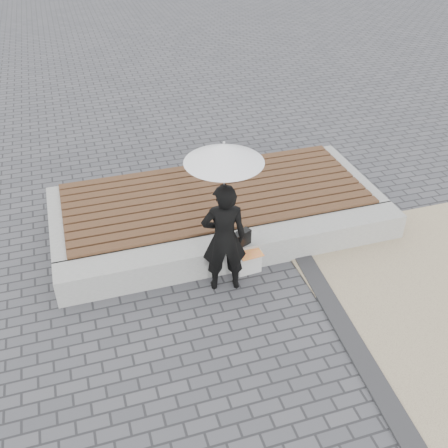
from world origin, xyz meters
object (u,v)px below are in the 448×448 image
at_px(woman, 224,238).
at_px(canvas_tote, 249,262).
at_px(parasol, 224,153).
at_px(handbag, 240,239).
at_px(seating_ledge, 240,250).

bearing_deg(woman, canvas_tote, -146.66).
bearing_deg(woman, parasol, 10.37).
bearing_deg(woman, handbag, -129.10).
bearing_deg(parasol, seating_ledge, 49.61).
height_order(handbag, canvas_tote, handbag).
height_order(parasol, canvas_tote, parasol).
xyz_separation_m(seating_ledge, canvas_tote, (0.04, -0.26, -0.03)).
height_order(parasol, handbag, parasol).
xyz_separation_m(seating_ledge, parasol, (-0.37, -0.43, 1.77)).
relative_size(seating_ledge, canvas_tote, 14.37).
relative_size(woman, canvas_tote, 4.49).
distance_m(parasol, canvas_tote, 1.85).
distance_m(seating_ledge, canvas_tote, 0.26).
bearing_deg(handbag, canvas_tote, -69.16).
bearing_deg(canvas_tote, handbag, 131.33).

